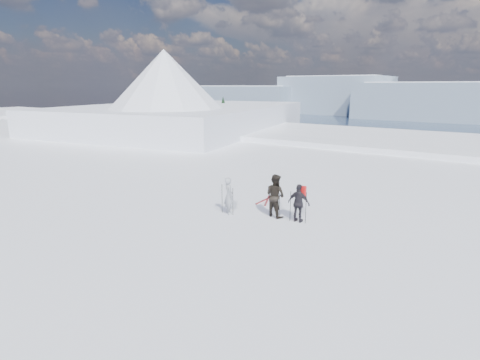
# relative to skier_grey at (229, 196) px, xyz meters

# --- Properties ---
(lake_basin) EXTENTS (820.00, 820.00, 71.62)m
(lake_basin) POSITION_rel_skier_grey_xyz_m (3.02, 26.97, -7.33)
(lake_basin) COLOR white
(lake_basin) RESTS_ON ground
(near_ridge) EXTENTS (31.37, 35.68, 25.62)m
(near_ridge) POSITION_rel_skier_grey_xyz_m (-23.62, 26.17, -4.38)
(near_ridge) COLOR white
(near_ridge) RESTS_ON ground
(skier_grey) EXTENTS (0.73, 0.69, 1.67)m
(skier_grey) POSITION_rel_skier_grey_xyz_m (0.00, 0.00, 0.00)
(skier_grey) COLOR #8E929B
(skier_grey) RESTS_ON ground
(skier_dark) EXTENTS (1.07, 0.93, 1.90)m
(skier_dark) POSITION_rel_skier_grey_xyz_m (1.89, 0.82, 0.12)
(skier_dark) COLOR black
(skier_dark) RESTS_ON ground
(skier_pack) EXTENTS (0.96, 0.42, 1.63)m
(skier_pack) POSITION_rel_skier_grey_xyz_m (3.05, 0.74, -0.02)
(skier_pack) COLOR black
(skier_pack) RESTS_ON ground
(backpack) EXTENTS (0.35, 0.20, 0.50)m
(backpack) POSITION_rel_skier_grey_xyz_m (3.05, 0.99, 1.05)
(backpack) COLOR red
(backpack) RESTS_ON skier_pack
(ski_poles) EXTENTS (3.73, 0.82, 1.36)m
(ski_poles) POSITION_rel_skier_grey_xyz_m (1.65, 0.44, -0.20)
(ski_poles) COLOR black
(ski_poles) RESTS_ON ground
(skis_loose) EXTENTS (0.72, 1.70, 0.03)m
(skis_loose) POSITION_rel_skier_grey_xyz_m (0.43, 2.64, -0.82)
(skis_loose) COLOR black
(skis_loose) RESTS_ON ground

